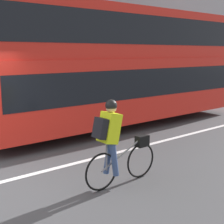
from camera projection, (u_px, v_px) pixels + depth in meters
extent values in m
cylinder|color=black|center=(176.00, 102.00, 12.44)|extent=(1.03, 0.30, 1.03)
cylinder|color=black|center=(44.00, 121.00, 8.92)|extent=(1.03, 0.30, 1.03)
cube|color=red|center=(121.00, 87.00, 10.54)|extent=(9.31, 2.42, 1.97)
cube|color=black|center=(121.00, 80.00, 10.49)|extent=(8.94, 2.44, 0.87)
cube|color=red|center=(122.00, 34.00, 10.21)|extent=(9.31, 2.32, 1.54)
cube|color=black|center=(122.00, 32.00, 10.19)|extent=(8.94, 2.34, 0.86)
torus|color=black|center=(141.00, 160.00, 6.18)|extent=(0.70, 0.04, 0.70)
torus|color=black|center=(101.00, 172.00, 5.59)|extent=(0.70, 0.04, 0.70)
cylinder|color=slate|center=(122.00, 154.00, 5.84)|extent=(0.98, 0.03, 0.48)
cylinder|color=slate|center=(107.00, 157.00, 5.61)|extent=(0.03, 0.03, 0.52)
cube|color=black|center=(142.00, 141.00, 6.12)|extent=(0.26, 0.16, 0.22)
cube|color=#D8EA19|center=(109.00, 128.00, 5.55)|extent=(0.37, 0.32, 0.58)
cube|color=black|center=(100.00, 128.00, 5.43)|extent=(0.21, 0.26, 0.38)
cylinder|color=#384C7A|center=(108.00, 157.00, 5.75)|extent=(0.22, 0.11, 0.63)
cylinder|color=#384C7A|center=(114.00, 160.00, 5.62)|extent=(0.20, 0.11, 0.63)
sphere|color=tan|center=(111.00, 108.00, 5.51)|extent=(0.19, 0.19, 0.19)
sphere|color=black|center=(111.00, 105.00, 5.50)|extent=(0.21, 0.21, 0.21)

